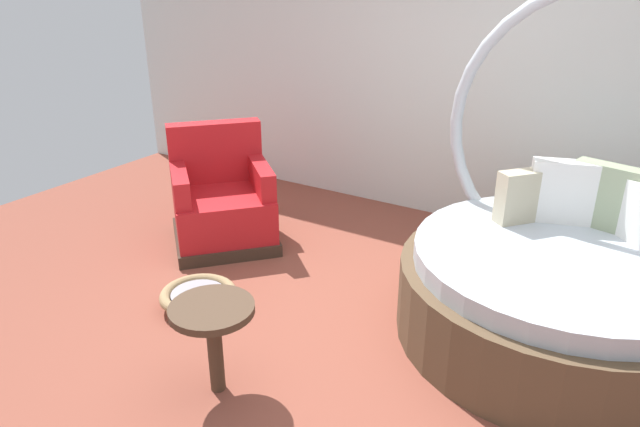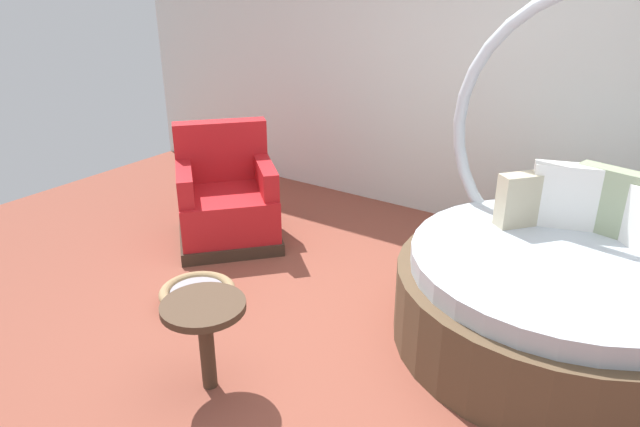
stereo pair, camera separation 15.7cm
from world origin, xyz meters
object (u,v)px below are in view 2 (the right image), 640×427
red_armchair (227,201)px  side_table (204,319)px  pet_basket (198,295)px  round_daybed (564,278)px

red_armchair → side_table: (1.20, -1.45, 0.10)m
red_armchair → pet_basket: 1.08m
red_armchair → pet_basket: bearing=-58.6°
red_armchair → pet_basket: (0.55, -0.90, -0.26)m
red_armchair → pet_basket: red_armchair is taller
round_daybed → red_armchair: (-2.63, -0.09, -0.07)m
pet_basket → side_table: side_table is taller
pet_basket → side_table: size_ratio=0.98×
red_armchair → side_table: 1.88m
round_daybed → pet_basket: bearing=-154.5°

